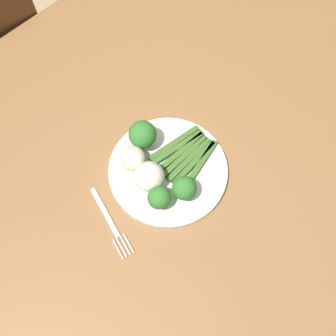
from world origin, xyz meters
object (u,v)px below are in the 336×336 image
at_px(fork, 111,222).
at_px(cauliflower_mid, 149,177).
at_px(cauliflower_back_right, 133,159).
at_px(asparagus_bundle, 186,155).
at_px(broccoli_left, 159,198).
at_px(broccoli_right, 184,188).
at_px(dining_table, 157,175).
at_px(plate, 168,170).
at_px(broccoli_back, 144,133).

bearing_deg(fork, cauliflower_mid, 105.99).
bearing_deg(cauliflower_mid, cauliflower_back_right, -95.84).
height_order(asparagus_bundle, broccoli_left, broccoli_left).
height_order(broccoli_right, broccoli_left, broccoli_right).
bearing_deg(cauliflower_mid, broccoli_left, 68.68).
relative_size(broccoli_left, fork, 0.35).
distance_m(dining_table, plate, 0.11).
height_order(asparagus_bundle, cauliflower_mid, cauliflower_mid).
distance_m(broccoli_right, cauliflower_mid, 0.08).
relative_size(broccoli_right, cauliflower_back_right, 1.12).
height_order(plate, fork, plate).
relative_size(asparagus_bundle, fork, 0.84).
height_order(plate, cauliflower_mid, cauliflower_mid).
distance_m(asparagus_bundle, broccoli_left, 0.12).
bearing_deg(dining_table, broccoli_back, -97.31).
height_order(asparagus_bundle, fork, asparagus_bundle).
bearing_deg(broccoli_left, broccoli_back, -122.33).
bearing_deg(broccoli_right, asparagus_bundle, -139.11).
bearing_deg(plate, cauliflower_back_right, -54.14).
bearing_deg(asparagus_bundle, broccoli_back, -66.05).
relative_size(asparagus_bundle, cauliflower_back_right, 2.52).
xyz_separation_m(plate, broccoli_left, (0.07, 0.04, 0.04)).
bearing_deg(broccoli_back, asparagus_bundle, 113.90).
height_order(asparagus_bundle, broccoli_back, broccoli_back).
bearing_deg(fork, dining_table, 118.63).
bearing_deg(broccoli_right, dining_table, -102.39).
xyz_separation_m(dining_table, plate, (0.01, 0.04, 0.10)).
relative_size(cauliflower_mid, fork, 0.39).
distance_m(dining_table, broccoli_left, 0.18).
bearing_deg(fork, broccoli_back, 129.17).
distance_m(broccoli_left, cauliflower_back_right, 0.11).
distance_m(dining_table, broccoli_back, 0.16).
relative_size(broccoli_left, cauliflower_mid, 0.91).
bearing_deg(broccoli_right, plate, -106.05).
bearing_deg(plate, broccoli_right, 73.95).
xyz_separation_m(plate, broccoli_back, (-0.01, -0.08, 0.05)).
distance_m(dining_table, broccoli_right, 0.18).
relative_size(broccoli_back, fork, 0.44).
bearing_deg(cauliflower_back_right, asparagus_bundle, 144.05).
bearing_deg(broccoli_back, dining_table, 82.69).
bearing_deg(broccoli_back, cauliflower_mid, 51.90).
bearing_deg(plate, cauliflower_mid, -5.64).
height_order(asparagus_bundle, cauliflower_back_right, cauliflower_back_right).
relative_size(cauliflower_back_right, cauliflower_mid, 0.86).
height_order(broccoli_left, cauliflower_back_right, broccoli_left).
xyz_separation_m(broccoli_back, cauliflower_mid, (0.06, 0.08, -0.01)).
relative_size(dining_table, broccoli_back, 19.36).
distance_m(asparagus_bundle, cauliflower_mid, 0.10).
bearing_deg(dining_table, cauliflower_mid, 35.38).
xyz_separation_m(plate, broccoli_right, (0.02, 0.06, 0.04)).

